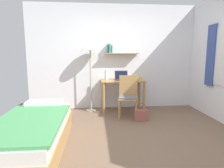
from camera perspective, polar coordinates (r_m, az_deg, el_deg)
name	(u,v)px	position (r m, az deg, el deg)	size (l,w,h in m)	color
ground_plane	(130,141)	(3.21, 5.34, -16.55)	(5.28, 5.28, 0.00)	brown
wall_back	(116,57)	(4.91, 1.21, 7.98)	(4.40, 0.27, 2.60)	white
bed	(32,133)	(3.09, -22.66, -13.42)	(0.92, 1.93, 0.54)	#B2844C
desk	(123,86)	(4.66, 3.19, -0.52)	(1.05, 0.57, 0.76)	#B2844C
desk_chair	(128,95)	(4.20, 4.84, -3.23)	(0.49, 0.47, 0.91)	#B2844C
standing_lamp	(90,48)	(4.58, -6.54, 10.51)	(0.44, 0.44, 1.70)	#B2A893
laptop	(121,78)	(4.63, 2.83, 1.93)	(0.32, 0.23, 0.22)	#2D2D33
water_bottle	(106,75)	(4.60, -1.76, 2.66)	(0.07, 0.07, 0.24)	silver
book_stack	(136,79)	(4.68, 7.22, 1.61)	(0.19, 0.24, 0.06)	gold
handbag	(141,115)	(4.09, 8.70, -9.02)	(0.27, 0.13, 0.38)	#99564C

